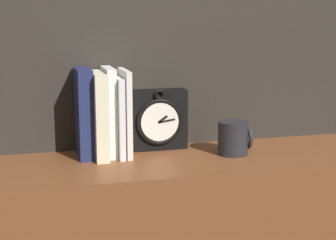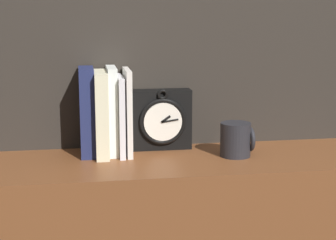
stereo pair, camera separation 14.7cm
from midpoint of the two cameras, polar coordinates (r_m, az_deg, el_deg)
name	(u,v)px [view 1 (the left image)]	position (r m, az deg, el deg)	size (l,w,h in m)	color
clock	(155,120)	(1.59, -3.93, -0.01)	(0.17, 0.07, 0.18)	black
book_slot0_navy	(84,113)	(1.53, -11.26, 0.65)	(0.04, 0.12, 0.24)	navy
book_slot1_cream	(99,115)	(1.52, -9.82, 0.45)	(0.03, 0.15, 0.23)	beige
book_slot2_white	(109,112)	(1.54, -8.72, 0.80)	(0.03, 0.12, 0.24)	white
book_slot3_white	(118,117)	(1.53, -7.86, 0.32)	(0.02, 0.14, 0.22)	silver
book_slot4_white	(125,113)	(1.54, -7.13, 0.72)	(0.01, 0.14, 0.24)	silver
mug	(234,138)	(1.55, 4.03, -1.86)	(0.09, 0.08, 0.09)	#232328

